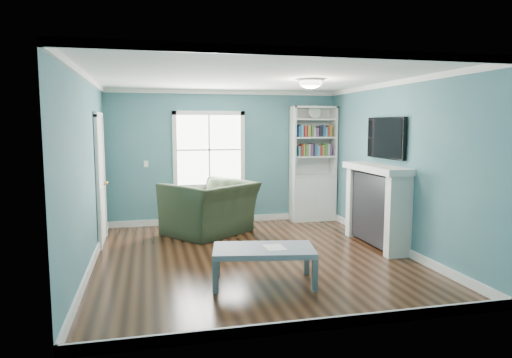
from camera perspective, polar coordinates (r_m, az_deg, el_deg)
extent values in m
plane|color=black|center=(6.78, -0.41, -9.75)|extent=(5.00, 5.00, 0.00)
plane|color=#3C6679|center=(8.98, -3.97, 2.73)|extent=(4.50, 0.00, 4.50)
plane|color=#3C6679|center=(4.15, 7.27, -1.98)|extent=(4.50, 0.00, 4.50)
plane|color=#3C6679|center=(6.42, -20.39, 0.73)|extent=(0.00, 5.00, 5.00)
plane|color=#3C6679|center=(7.37, 16.91, 1.58)|extent=(0.00, 5.00, 5.00)
plane|color=white|center=(6.54, -0.43, 12.66)|extent=(5.00, 5.00, 0.00)
cube|color=white|center=(9.14, -3.89, -5.05)|extent=(4.50, 0.03, 0.12)
cube|color=white|center=(4.52, 6.96, -17.68)|extent=(4.50, 0.03, 0.12)
cube|color=white|center=(6.66, -19.82, -9.94)|extent=(0.03, 5.00, 0.12)
cube|color=white|center=(7.57, 16.49, -7.81)|extent=(0.03, 5.00, 0.12)
cube|color=white|center=(8.96, -4.02, 10.79)|extent=(4.50, 0.04, 0.08)
cube|color=white|center=(4.17, 7.44, 15.43)|extent=(4.50, 0.04, 0.08)
cube|color=white|center=(6.42, -20.68, 11.98)|extent=(0.04, 5.00, 0.08)
cube|color=white|center=(7.36, 17.11, 11.40)|extent=(0.04, 5.00, 0.08)
cube|color=white|center=(8.92, -5.88, 3.65)|extent=(1.24, 0.01, 1.34)
cube|color=white|center=(8.85, -10.12, 3.56)|extent=(0.08, 0.06, 1.50)
cube|color=white|center=(9.02, -1.70, 3.72)|extent=(0.08, 0.06, 1.50)
cube|color=white|center=(8.98, -5.81, -0.88)|extent=(1.40, 0.06, 0.08)
cube|color=white|center=(8.90, -5.92, 8.22)|extent=(1.40, 0.06, 0.08)
cube|color=white|center=(8.91, -5.87, 3.65)|extent=(1.24, 0.03, 0.03)
cube|color=white|center=(8.91, -5.87, 3.65)|extent=(0.03, 0.03, 1.34)
cube|color=silver|center=(9.33, 7.07, -2.40)|extent=(0.90, 0.35, 0.90)
cube|color=silver|center=(9.08, 4.62, 4.67)|extent=(0.04, 0.35, 1.40)
cube|color=silver|center=(9.38, 9.65, 4.66)|extent=(0.04, 0.35, 1.40)
cube|color=silver|center=(9.38, 6.82, 4.71)|extent=(0.90, 0.02, 1.40)
cube|color=silver|center=(9.22, 7.24, 8.89)|extent=(0.90, 0.35, 0.04)
cube|color=silver|center=(9.27, 7.11, 0.46)|extent=(0.84, 0.33, 0.03)
cube|color=silver|center=(9.24, 7.15, 2.81)|extent=(0.84, 0.33, 0.03)
cube|color=silver|center=(9.22, 7.18, 5.16)|extent=(0.84, 0.33, 0.03)
cube|color=silver|center=(9.22, 7.22, 7.40)|extent=(0.84, 0.33, 0.03)
cube|color=teal|center=(9.21, 7.20, 3.58)|extent=(0.70, 0.25, 0.22)
cube|color=maroon|center=(9.20, 7.24, 5.94)|extent=(0.70, 0.25, 0.22)
cylinder|color=beige|center=(9.17, 7.34, 8.31)|extent=(0.26, 0.06, 0.26)
cube|color=black|center=(7.55, 14.91, -3.59)|extent=(0.30, 1.20, 1.10)
cube|color=black|center=(7.58, 14.73, -5.09)|extent=(0.22, 0.65, 0.70)
cube|color=silver|center=(6.97, 17.37, -4.53)|extent=(0.36, 0.16, 1.20)
cube|color=silver|center=(8.13, 12.57, -2.80)|extent=(0.36, 0.16, 1.20)
cube|color=silver|center=(7.45, 14.79, 1.31)|extent=(0.44, 1.58, 0.10)
cube|color=black|center=(7.49, 15.92, 4.95)|extent=(0.06, 1.10, 0.65)
cube|color=silver|center=(7.83, -18.88, -0.22)|extent=(0.04, 0.80, 2.05)
cube|color=white|center=(7.39, -19.14, -0.63)|extent=(0.05, 0.08, 2.13)
cube|color=white|center=(8.28, -18.51, 0.15)|extent=(0.05, 0.08, 2.13)
cube|color=white|center=(7.78, -19.11, 7.59)|extent=(0.05, 0.98, 0.08)
sphere|color=#BF8C3F|center=(8.13, -18.24, -0.49)|extent=(0.07, 0.07, 0.07)
ellipsoid|color=white|center=(6.88, 6.86, 11.82)|extent=(0.34, 0.34, 0.15)
cylinder|color=white|center=(6.89, 6.87, 12.19)|extent=(0.38, 0.38, 0.03)
cube|color=white|center=(8.86, -13.58, 1.86)|extent=(0.08, 0.01, 0.12)
imported|color=#212C1B|center=(8.12, -5.77, -2.54)|extent=(1.69, 1.60, 1.24)
cube|color=#505A60|center=(5.39, -5.10, -12.10)|extent=(0.08, 0.08, 0.38)
cube|color=#505A60|center=(5.47, 7.38, -11.84)|extent=(0.08, 0.08, 0.38)
cube|color=#505A60|center=(5.96, -4.89, -10.23)|extent=(0.08, 0.08, 0.38)
cube|color=#505A60|center=(6.03, 6.33, -10.04)|extent=(0.08, 0.08, 0.38)
cube|color=slate|center=(5.62, 0.97, -8.90)|extent=(1.32, 0.87, 0.07)
cube|color=white|center=(5.61, 2.36, -8.54)|extent=(0.24, 0.30, 0.00)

